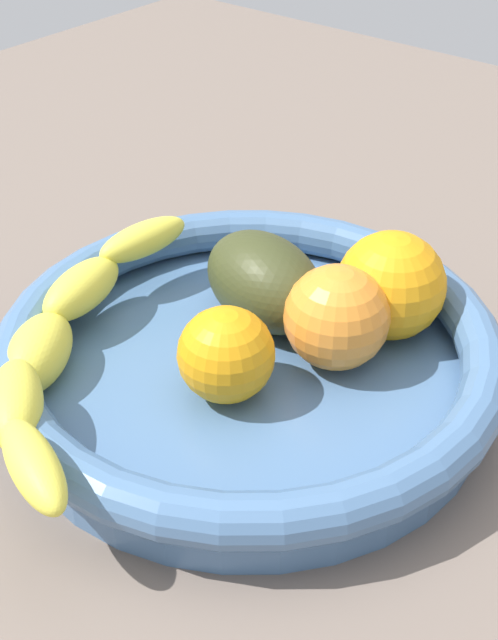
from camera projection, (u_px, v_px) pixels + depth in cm
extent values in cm
cube|color=#6C5E55|center=(249.00, 407.00, 51.48)|extent=(120.00, 120.00, 3.00)
cylinder|color=#476B96|center=(249.00, 375.00, 50.09)|extent=(26.88, 26.88, 1.81)
torus|color=#476B96|center=(249.00, 344.00, 48.78)|extent=(28.77, 28.77, 2.69)
ellipsoid|color=yellow|center=(143.00, 239.00, 54.06)|extent=(6.65, 3.09, 2.13)
ellipsoid|color=yellow|center=(82.00, 289.00, 51.19)|extent=(6.78, 3.83, 2.71)
ellipsoid|color=yellow|center=(38.00, 353.00, 47.63)|extent=(7.18, 6.03, 3.28)
ellipsoid|color=yellow|center=(16.00, 404.00, 42.78)|extent=(6.22, 6.61, 2.71)
ellipsoid|color=yellow|center=(29.00, 462.00, 38.18)|extent=(4.31, 6.73, 2.13)
sphere|color=orange|center=(337.00, 317.00, 48.06)|extent=(5.97, 5.97, 5.97)
sphere|color=orange|center=(226.00, 355.00, 45.89)|extent=(5.26, 5.26, 5.26)
sphere|color=orange|center=(391.00, 285.00, 50.27)|extent=(6.42, 6.42, 6.42)
ellipsoid|color=#373C1E|center=(264.00, 281.00, 51.41)|extent=(7.55, 9.69, 5.57)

